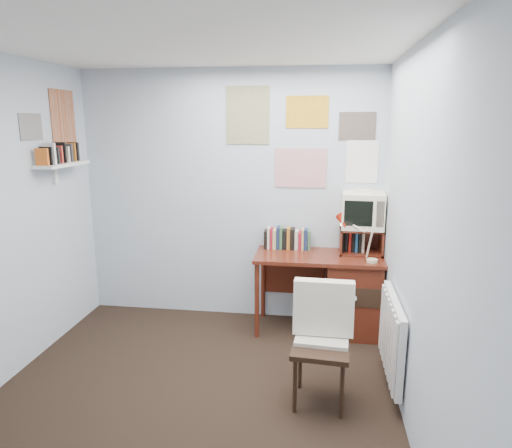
{
  "coord_description": "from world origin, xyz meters",
  "views": [
    {
      "loc": [
        0.88,
        -2.71,
        2.0
      ],
      "look_at": [
        0.36,
        1.02,
        1.15
      ],
      "focal_mm": 32.0,
      "sensor_mm": 36.0,
      "label": 1
    }
  ],
  "objects": [
    {
      "name": "tv_riser",
      "position": [
        1.29,
        1.59,
        0.89
      ],
      "size": [
        0.4,
        0.3,
        0.25
      ],
      "primitive_type": "cube",
      "color": "#582114",
      "rests_on": "desk"
    },
    {
      "name": "posters_back",
      "position": [
        0.7,
        1.74,
        1.85
      ],
      "size": [
        1.2,
        0.01,
        0.9
      ],
      "primitive_type": "cube",
      "color": "white",
      "rests_on": "back_wall"
    },
    {
      "name": "wall_shelf",
      "position": [
        -1.4,
        1.1,
        1.62
      ],
      "size": [
        0.2,
        0.62,
        0.24
      ],
      "primitive_type": "cube",
      "color": "white",
      "rests_on": "left_wall"
    },
    {
      "name": "ground",
      "position": [
        0.0,
        0.0,
        0.0
      ],
      "size": [
        3.5,
        3.5,
        0.0
      ],
      "primitive_type": "plane",
      "color": "black",
      "rests_on": "ground"
    },
    {
      "name": "back_wall",
      "position": [
        0.0,
        1.75,
        1.25
      ],
      "size": [
        3.0,
        0.02,
        2.5
      ],
      "primitive_type": "cube",
      "color": "#AFBBC9",
      "rests_on": "ground"
    },
    {
      "name": "ceiling",
      "position": [
        0.0,
        0.0,
        2.5
      ],
      "size": [
        3.0,
        3.5,
        0.02
      ],
      "primitive_type": "cube",
      "color": "white",
      "rests_on": "back_wall"
    },
    {
      "name": "desk_lamp",
      "position": [
        1.38,
        1.32,
        0.94
      ],
      "size": [
        0.31,
        0.29,
        0.36
      ],
      "primitive_type": "cube",
      "rotation": [
        0.0,
        0.0,
        -0.34
      ],
      "color": "#B21D0B",
      "rests_on": "desk"
    },
    {
      "name": "posters_left",
      "position": [
        -1.49,
        1.1,
        2.0
      ],
      "size": [
        0.01,
        0.7,
        0.6
      ],
      "primitive_type": "cube",
      "color": "white",
      "rests_on": "left_wall"
    },
    {
      "name": "radiator",
      "position": [
        1.46,
        0.55,
        0.42
      ],
      "size": [
        0.09,
        0.8,
        0.6
      ],
      "primitive_type": "cube",
      "color": "white",
      "rests_on": "right_wall"
    },
    {
      "name": "crt_tv",
      "position": [
        1.3,
        1.61,
        1.19
      ],
      "size": [
        0.4,
        0.38,
        0.37
      ],
      "primitive_type": "cube",
      "rotation": [
        0.0,
        0.0,
        -0.06
      ],
      "color": "#EFE8C8",
      "rests_on": "tv_riser"
    },
    {
      "name": "desk_chair",
      "position": [
        0.93,
        0.28,
        0.43
      ],
      "size": [
        0.47,
        0.45,
        0.85
      ],
      "primitive_type": "cube",
      "rotation": [
        0.0,
        0.0,
        -0.08
      ],
      "color": "black",
      "rests_on": "ground"
    },
    {
      "name": "right_wall",
      "position": [
        1.5,
        0.0,
        1.25
      ],
      "size": [
        0.02,
        3.5,
        2.5
      ],
      "primitive_type": "cube",
      "color": "#AFBBC9",
      "rests_on": "ground"
    },
    {
      "name": "book_row",
      "position": [
        0.66,
        1.66,
        0.87
      ],
      "size": [
        0.6,
        0.14,
        0.22
      ],
      "primitive_type": "cube",
      "color": "#582114",
      "rests_on": "desk"
    },
    {
      "name": "desk",
      "position": [
        1.17,
        1.48,
        0.41
      ],
      "size": [
        1.2,
        0.55,
        0.76
      ],
      "color": "#582114",
      "rests_on": "ground"
    }
  ]
}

